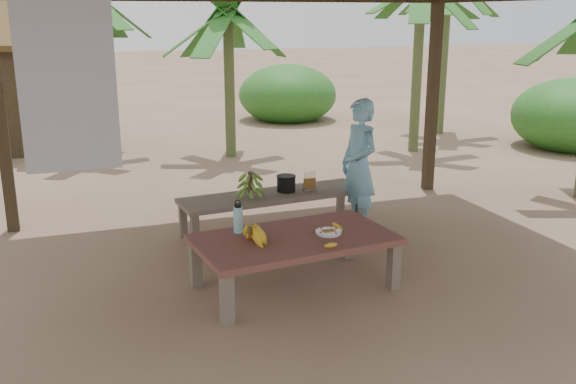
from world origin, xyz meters
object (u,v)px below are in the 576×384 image
object	(u,v)px
ripe_banana_bunch	(250,234)
woman	(359,165)
cooking_pot	(286,184)
plate	(328,232)
work_table	(294,243)
water_flask	(238,219)
bench	(274,198)

from	to	relation	value
ripe_banana_bunch	woman	world-z (taller)	woman
cooking_pot	plate	bearing A→B (deg)	-96.13
work_table	water_flask	size ratio (longest dim) A/B	5.94
work_table	woman	xyz separation A→B (m)	(1.29, 1.35, 0.34)
ripe_banana_bunch	plate	bearing A→B (deg)	0.50
plate	water_flask	distance (m)	0.85
work_table	ripe_banana_bunch	distance (m)	0.47
woman	water_flask	bearing A→B (deg)	-67.86
water_flask	woman	xyz separation A→B (m)	(1.75, 1.07, 0.14)
bench	woman	xyz separation A→B (m)	(0.96, -0.26, 0.38)
ripe_banana_bunch	plate	world-z (taller)	ripe_banana_bunch
bench	water_flask	xyz separation A→B (m)	(-0.78, -1.33, 0.24)
ripe_banana_bunch	cooking_pot	xyz separation A→B (m)	(0.94, 1.71, -0.05)
bench	cooking_pot	size ratio (longest dim) A/B	10.35
plate	water_flask	xyz separation A→B (m)	(-0.77, 0.33, 0.12)
bench	woman	distance (m)	1.07
work_table	bench	world-z (taller)	work_table
cooking_pot	bench	bearing A→B (deg)	-163.18
work_table	ripe_banana_bunch	world-z (taller)	ripe_banana_bunch
woman	plate	bearing A→B (deg)	-44.22
water_flask	woman	size ratio (longest dim) A/B	0.21
plate	water_flask	world-z (taller)	water_flask
bench	ripe_banana_bunch	bearing A→B (deg)	-120.41
bench	plate	size ratio (longest dim) A/B	9.35
bench	cooking_pot	bearing A→B (deg)	11.21
work_table	bench	size ratio (longest dim) A/B	0.84
work_table	bench	distance (m)	1.64
work_table	ripe_banana_bunch	size ratio (longest dim) A/B	6.46
work_table	cooking_pot	world-z (taller)	cooking_pot
cooking_pot	woman	bearing A→B (deg)	-21.26
water_flask	bench	bearing A→B (deg)	59.43
woman	bench	bearing A→B (deg)	-114.25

